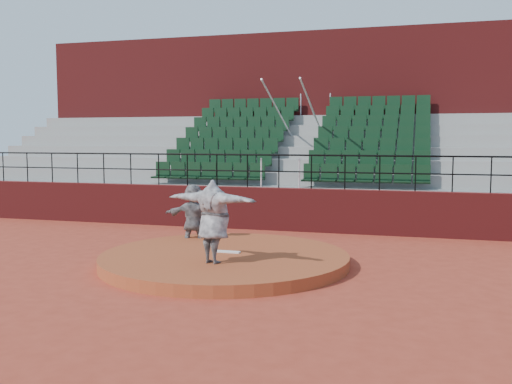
{
  "coord_description": "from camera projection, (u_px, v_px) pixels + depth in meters",
  "views": [
    {
      "loc": [
        4.13,
        -11.78,
        2.8
      ],
      "look_at": [
        0.0,
        2.5,
        1.4
      ],
      "focal_mm": 40.0,
      "sensor_mm": 36.0,
      "label": 1
    }
  ],
  "objects": [
    {
      "name": "ground",
      "position": [
        225.0,
        265.0,
        12.67
      ],
      "size": [
        90.0,
        90.0,
        0.0
      ],
      "primitive_type": "plane",
      "color": "#A13724",
      "rests_on": "ground"
    },
    {
      "name": "pitchers_mound",
      "position": [
        225.0,
        259.0,
        12.66
      ],
      "size": [
        5.5,
        5.5,
        0.25
      ],
      "primitive_type": "cylinder",
      "color": "#A04523",
      "rests_on": "ground"
    },
    {
      "name": "pitching_rubber",
      "position": [
        227.0,
        252.0,
        12.79
      ],
      "size": [
        0.6,
        0.15,
        0.03
      ],
      "primitive_type": "cube",
      "color": "white",
      "rests_on": "pitchers_mound"
    },
    {
      "name": "boundary_wall",
      "position": [
        279.0,
        209.0,
        17.39
      ],
      "size": [
        24.0,
        0.3,
        1.3
      ],
      "primitive_type": "cube",
      "color": "maroon",
      "rests_on": "ground"
    },
    {
      "name": "wall_railing",
      "position": [
        279.0,
        164.0,
        17.27
      ],
      "size": [
        24.04,
        0.05,
        1.03
      ],
      "color": "black",
      "rests_on": "boundary_wall"
    },
    {
      "name": "seating_deck",
      "position": [
        303.0,
        175.0,
        20.8
      ],
      "size": [
        24.0,
        5.97,
        4.63
      ],
      "color": "gray",
      "rests_on": "ground"
    },
    {
      "name": "press_box_facade",
      "position": [
        321.0,
        121.0,
        24.39
      ],
      "size": [
        24.0,
        3.0,
        7.1
      ],
      "primitive_type": "cube",
      "color": "maroon",
      "rests_on": "ground"
    },
    {
      "name": "pitcher",
      "position": [
        213.0,
        222.0,
        11.64
      ],
      "size": [
        2.19,
        1.08,
        1.72
      ],
      "primitive_type": "imported",
      "rotation": [
        0.0,
        0.0,
        2.89
      ],
      "color": "black",
      "rests_on": "pitchers_mound"
    },
    {
      "name": "fielder",
      "position": [
        194.0,
        216.0,
        14.64
      ],
      "size": [
        1.59,
        0.81,
        1.64
      ],
      "primitive_type": "imported",
      "rotation": [
        0.0,
        0.0,
        3.36
      ],
      "color": "black",
      "rests_on": "ground"
    }
  ]
}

